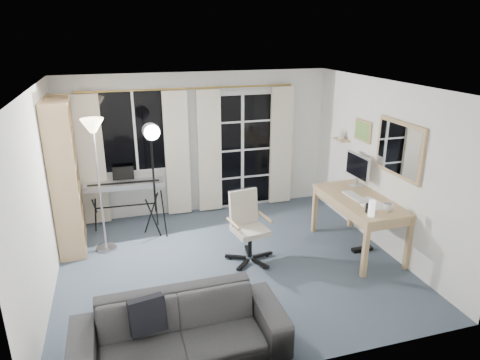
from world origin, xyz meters
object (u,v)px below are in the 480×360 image
bookshelf (62,181)px  studio_light (152,145)px  torchiere_lamp (95,146)px  monitor (358,167)px  keyboard_piano (124,186)px  desk (360,204)px  sofa (180,322)px  mug (388,206)px  office_chair (246,220)px

bookshelf → studio_light: bookshelf is taller
torchiere_lamp → monitor: torchiere_lamp is taller
keyboard_piano → desk: (3.18, -1.78, 0.01)m
monitor → sofa: monitor is taller
studio_light → keyboard_piano: bearing=120.8°
torchiere_lamp → keyboard_piano: 1.21m
mug → sofa: 3.09m
office_chair → mug: bearing=-31.9°
studio_light → sofa: bearing=-97.8°
keyboard_piano → office_chair: bearing=-42.8°
monitor → desk: bearing=-114.8°
office_chair → sofa: 2.06m
bookshelf → studio_light: size_ratio=1.19×
torchiere_lamp → mug: size_ratio=14.83×
office_chair → desk: 1.64m
desk → sofa: 3.18m
desk → sofa: sofa is taller
monitor → sofa: 3.63m
monitor → mug: size_ratio=4.40×
mug → sofa: mug is taller
mug → torchiere_lamp: bearing=157.4°
studio_light → monitor: size_ratio=3.19×
torchiere_lamp → studio_light: torchiere_lamp is taller
bookshelf → torchiere_lamp: size_ratio=1.13×
sofa → bookshelf: bearing=113.4°
torchiere_lamp → sofa: 2.82m
office_chair → desk: office_chair is taller
monitor → sofa: bearing=-148.7°
office_chair → studio_light: bearing=128.7°
desk → monitor: monitor is taller
desk → mug: bearing=-79.9°
bookshelf → mug: 4.47m
torchiere_lamp → mug: 3.98m
bookshelf → office_chair: 2.65m
torchiere_lamp → mug: (3.61, -1.51, -0.69)m
bookshelf → keyboard_piano: 1.04m
bookshelf → keyboard_piano: bearing=29.5°
studio_light → office_chair: size_ratio=1.86×
torchiere_lamp → mug: torchiere_lamp is taller
studio_light → desk: 3.09m
monitor → sofa: (-3.00, -1.91, -0.69)m
bookshelf → desk: size_ratio=1.45×
bookshelf → office_chair: bookshelf is taller
mug → sofa: bearing=-161.6°
keyboard_piano → torchiere_lamp: bearing=-111.0°
mug → studio_light: bearing=149.0°
office_chair → mug: 1.88m
torchiere_lamp → monitor: bearing=-8.5°
desk → mug: size_ratio=11.50×
bookshelf → torchiere_lamp: bookshelf is taller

